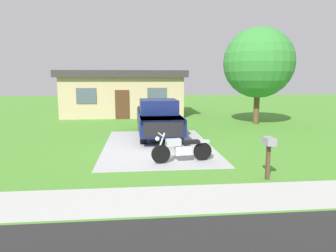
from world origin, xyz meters
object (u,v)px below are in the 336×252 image
at_px(mailbox, 269,147).
at_px(shade_tree, 258,63).
at_px(pickup_truck, 158,117).
at_px(neighbor_house, 124,93).
at_px(motorcycle, 182,149).

bearing_deg(mailbox, shade_tree, 69.99).
relative_size(pickup_truck, shade_tree, 0.93).
relative_size(shade_tree, neighbor_house, 0.64).
height_order(pickup_truck, shade_tree, shade_tree).
height_order(pickup_truck, neighbor_house, neighbor_house).
bearing_deg(shade_tree, mailbox, -110.01).
xyz_separation_m(shade_tree, neighbor_house, (-8.73, 5.77, -2.10)).
bearing_deg(shade_tree, pickup_truck, -152.65).
height_order(shade_tree, neighbor_house, shade_tree).
bearing_deg(motorcycle, shade_tree, 54.19).
xyz_separation_m(motorcycle, pickup_truck, (-0.53, 5.00, 0.48)).
distance_m(motorcycle, pickup_truck, 5.05).
bearing_deg(pickup_truck, shade_tree, 27.35).
bearing_deg(pickup_truck, motorcycle, -84.00).
bearing_deg(neighbor_house, motorcycle, -79.35).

